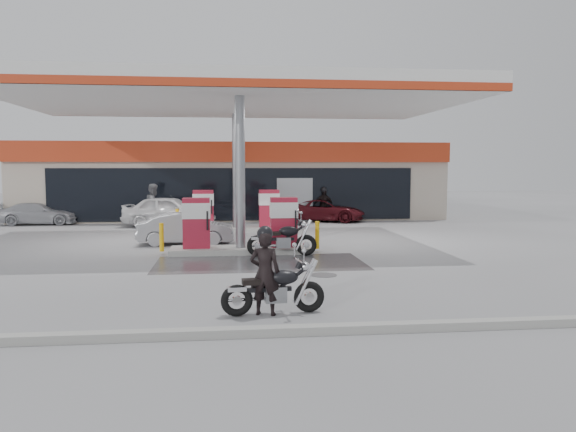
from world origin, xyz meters
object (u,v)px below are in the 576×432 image
at_px(hatchback_silver, 186,229).
at_px(pump_island_near, 241,231).
at_px(main_motorcycle, 275,291).
at_px(biker_walking, 324,205).
at_px(parked_car_right, 325,210).
at_px(parked_motorcycle, 283,240).
at_px(biker_main, 265,273).
at_px(attendant, 154,205).
at_px(pump_island_far, 237,215).
at_px(sedan_white, 170,211).
at_px(parked_car_left, 39,214).

bearing_deg(hatchback_silver, pump_island_near, -139.25).
xyz_separation_m(main_motorcycle, biker_walking, (4.04, 17.46, 0.38)).
bearing_deg(parked_car_right, parked_motorcycle, -176.72).
height_order(biker_main, attendant, attendant).
bearing_deg(biker_main, pump_island_near, -72.30).
height_order(pump_island_far, parked_car_right, pump_island_far).
xyz_separation_m(sedan_white, hatchback_silver, (1.15, -6.00, -0.16)).
xyz_separation_m(biker_main, parked_motorcycle, (1.06, 6.89, -0.29)).
xyz_separation_m(pump_island_far, main_motorcycle, (0.43, -13.66, -0.26)).
distance_m(pump_island_near, sedan_white, 8.74).
height_order(sedan_white, hatchback_silver, sedan_white).
xyz_separation_m(pump_island_near, hatchback_silver, (-1.88, 2.20, -0.15)).
relative_size(parked_motorcycle, sedan_white, 0.52).
bearing_deg(parked_car_right, biker_walking, 174.41).
height_order(pump_island_near, parked_car_right, pump_island_near).
bearing_deg(sedan_white, main_motorcycle, -157.59).
distance_m(pump_island_far, sedan_white, 3.74).
distance_m(parked_car_left, parked_car_right, 13.94).
distance_m(pump_island_far, attendant, 4.35).
xyz_separation_m(biker_main, attendant, (-3.96, 15.90, 0.20)).
distance_m(main_motorcycle, biker_walking, 17.92).
bearing_deg(attendant, biker_walking, -66.59).
xyz_separation_m(hatchback_silver, parked_car_left, (-7.50, 7.80, -0.04)).
bearing_deg(pump_island_near, biker_main, -88.24).
bearing_deg(biker_walking, parked_car_right, 68.75).
relative_size(sedan_white, biker_walking, 2.55).
bearing_deg(parked_car_right, pump_island_near, 175.59).
bearing_deg(hatchback_silver, biker_main, -167.71).
distance_m(attendant, parked_car_left, 5.95).
bearing_deg(pump_island_far, attendant, 149.26).
xyz_separation_m(pump_island_far, biker_walking, (4.47, 3.80, 0.12)).
distance_m(parked_motorcycle, attendant, 10.33).
height_order(sedan_white, parked_car_right, sedan_white).
xyz_separation_m(pump_island_near, pump_island_far, (0.00, 6.00, 0.00)).
distance_m(main_motorcycle, parked_motorcycle, 6.92).
bearing_deg(sedan_white, biker_main, -158.28).
xyz_separation_m(biker_main, sedan_white, (-3.27, 15.88, -0.07)).
xyz_separation_m(main_motorcycle, parked_car_right, (4.13, 17.66, 0.11)).
height_order(pump_island_near, hatchback_silver, pump_island_near).
bearing_deg(main_motorcycle, biker_walking, 70.91).
distance_m(sedan_white, hatchback_silver, 6.11).
height_order(parked_motorcycle, attendant, attendant).
height_order(main_motorcycle, hatchback_silver, hatchback_silver).
xyz_separation_m(sedan_white, biker_walking, (7.49, 1.60, 0.11)).
distance_m(pump_island_far, hatchback_silver, 4.24).
relative_size(pump_island_far, sedan_white, 1.21).
bearing_deg(main_motorcycle, pump_island_near, 87.13).
height_order(hatchback_silver, parked_car_right, hatchback_silver).
height_order(parked_motorcycle, biker_walking, biker_walking).
relative_size(main_motorcycle, biker_main, 1.26).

